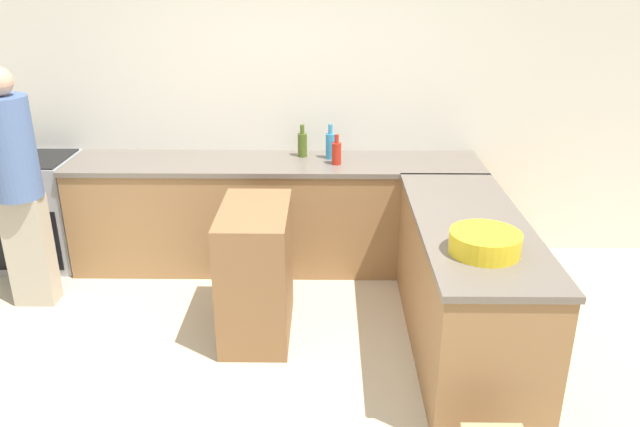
% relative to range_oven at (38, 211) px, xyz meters
% --- Properties ---
extents(ground_plane, '(14.00, 14.00, 0.00)m').
position_rel_range_oven_xyz_m(ground_plane, '(2.02, -1.69, -0.46)').
color(ground_plane, beige).
extents(wall_back, '(8.00, 0.06, 2.70)m').
position_rel_range_oven_xyz_m(wall_back, '(2.02, 0.34, 0.89)').
color(wall_back, silver).
rests_on(wall_back, ground_plane).
extents(counter_back, '(3.35, 0.67, 0.92)m').
position_rel_range_oven_xyz_m(counter_back, '(2.02, -0.01, -0.00)').
color(counter_back, olive).
rests_on(counter_back, ground_plane).
extents(counter_peninsula, '(0.69, 1.90, 0.92)m').
position_rel_range_oven_xyz_m(counter_peninsula, '(3.35, -1.27, -0.00)').
color(counter_peninsula, olive).
rests_on(counter_peninsula, ground_plane).
extents(range_oven, '(0.68, 0.62, 0.93)m').
position_rel_range_oven_xyz_m(range_oven, '(0.00, 0.00, 0.00)').
color(range_oven, '#99999E').
rests_on(range_oven, ground_plane).
extents(island_table, '(0.45, 0.79, 0.92)m').
position_rel_range_oven_xyz_m(island_table, '(1.97, -1.08, -0.01)').
color(island_table, brown).
rests_on(island_table, ground_plane).
extents(mixing_bowl, '(0.39, 0.39, 0.12)m').
position_rel_range_oven_xyz_m(mixing_bowl, '(3.32, -1.73, 0.52)').
color(mixing_bowl, yellow).
rests_on(mixing_bowl, counter_peninsula).
extents(dish_soap_bottle, '(0.08, 0.08, 0.29)m').
position_rel_range_oven_xyz_m(dish_soap_bottle, '(2.47, 0.06, 0.57)').
color(dish_soap_bottle, '#338CBF').
rests_on(dish_soap_bottle, counter_back).
extents(olive_oil_bottle, '(0.08, 0.08, 0.27)m').
position_rel_range_oven_xyz_m(olive_oil_bottle, '(2.24, 0.12, 0.56)').
color(olive_oil_bottle, '#475B1E').
rests_on(olive_oil_bottle, counter_back).
extents(hot_sauce_bottle, '(0.08, 0.08, 0.24)m').
position_rel_range_oven_xyz_m(hot_sauce_bottle, '(2.52, -0.09, 0.55)').
color(hot_sauce_bottle, red).
rests_on(hot_sauce_bottle, counter_back).
extents(person_by_range, '(0.33, 0.33, 1.78)m').
position_rel_range_oven_xyz_m(person_by_range, '(0.24, -0.70, 0.51)').
color(person_by_range, '#ADA38E').
rests_on(person_by_range, ground_plane).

